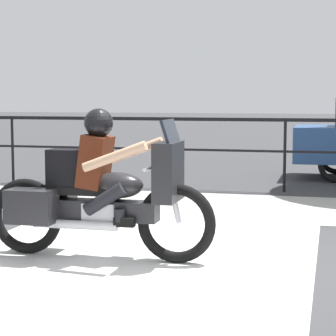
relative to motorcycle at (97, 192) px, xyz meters
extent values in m
plane|color=#38383A|center=(1.49, 0.02, -0.68)|extent=(120.00, 120.00, 0.00)
cube|color=#A8A59E|center=(1.49, 3.42, -0.67)|extent=(44.00, 2.40, 0.01)
cube|color=silver|center=(0.32, -0.18, -0.67)|extent=(3.67, 6.00, 0.01)
cube|color=black|center=(1.49, 5.17, 0.56)|extent=(36.00, 0.04, 0.06)
cube|color=black|center=(1.49, 5.17, 0.02)|extent=(36.00, 0.03, 0.04)
cylinder|color=black|center=(-3.61, 5.17, -0.04)|extent=(0.05, 0.05, 1.26)
cylinder|color=black|center=(1.49, 5.17, -0.04)|extent=(0.05, 0.05, 1.26)
torus|color=black|center=(0.82, 0.00, -0.28)|extent=(0.79, 0.11, 0.79)
torus|color=black|center=(-0.78, 0.00, -0.28)|extent=(0.79, 0.11, 0.79)
cube|color=#232326|center=(0.02, 0.00, -0.18)|extent=(1.22, 0.22, 0.20)
cube|color=silver|center=(0.05, 0.00, -0.23)|extent=(0.34, 0.26, 0.26)
ellipsoid|color=#232326|center=(0.21, 0.00, 0.07)|extent=(0.55, 0.30, 0.26)
cube|color=black|center=(-0.14, 0.00, 0.01)|extent=(0.70, 0.28, 0.08)
cube|color=#232326|center=(0.74, 0.00, 0.22)|extent=(0.20, 0.53, 0.58)
cube|color=#1E232B|center=(0.76, 0.00, 0.61)|extent=(0.10, 0.45, 0.24)
cylinder|color=silver|center=(0.60, 0.00, 0.27)|extent=(0.04, 0.70, 0.04)
cylinder|color=silver|center=(-0.18, -0.16, -0.31)|extent=(0.88, 0.09, 0.09)
cube|color=#232326|center=(-0.60, -0.24, -0.13)|extent=(0.48, 0.28, 0.34)
cube|color=#232326|center=(-0.60, 0.24, -0.13)|extent=(0.48, 0.28, 0.34)
cylinder|color=silver|center=(0.79, 0.00, -0.03)|extent=(0.18, 0.06, 0.50)
cube|color=#4C1E0F|center=(-0.02, 0.00, 0.30)|extent=(0.31, 0.36, 0.55)
sphere|color=tan|center=(0.02, 0.00, 0.67)|extent=(0.23, 0.23, 0.23)
sphere|color=black|center=(0.02, 0.00, 0.69)|extent=(0.29, 0.29, 0.29)
cylinder|color=black|center=(0.13, -0.15, -0.05)|extent=(0.44, 0.13, 0.34)
cylinder|color=black|center=(0.28, -0.15, -0.20)|extent=(0.11, 0.11, 0.13)
cube|color=black|center=(0.33, -0.15, -0.26)|extent=(0.20, 0.10, 0.09)
cylinder|color=black|center=(0.13, 0.15, -0.05)|extent=(0.44, 0.13, 0.34)
cylinder|color=black|center=(0.28, 0.15, -0.20)|extent=(0.11, 0.11, 0.13)
cube|color=black|center=(0.33, 0.15, -0.26)|extent=(0.20, 0.10, 0.09)
cylinder|color=tan|center=(0.29, -0.30, 0.39)|extent=(0.64, 0.09, 0.31)
cylinder|color=tan|center=(0.29, 0.30, 0.39)|extent=(0.64, 0.09, 0.31)
cube|color=black|center=(-0.32, 0.00, 0.23)|extent=(0.37, 0.26, 0.38)
torus|color=black|center=(2.36, 6.61, -0.33)|extent=(0.68, 0.11, 0.68)
torus|color=black|center=(2.36, 8.10, -0.33)|extent=(0.68, 0.11, 0.68)
camera|label=1|loc=(2.27, -6.11, 0.94)|focal=70.00mm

